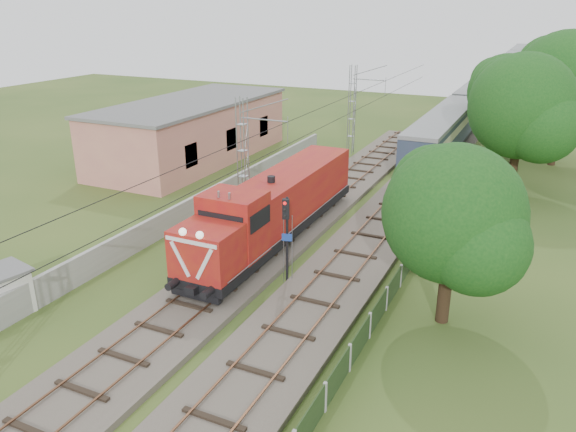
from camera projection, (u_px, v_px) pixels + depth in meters
The scene contains 15 objects.
ground at pixel (169, 329), 24.12m from camera, with size 140.00×140.00×0.00m, color #304A1B.
track_main at pixel (248, 262), 29.98m from camera, with size 4.20×70.00×0.45m.
track_side at pixel (402, 202), 38.97m from camera, with size 4.20×80.00×0.45m.
catenary at pixel (244, 163), 34.00m from camera, with size 3.31×70.00×8.00m.
boundary_wall at pixel (198, 206), 36.59m from camera, with size 0.25×40.00×1.50m, color #9E9E99.
station_building at pixel (192, 130), 49.45m from camera, with size 8.40×20.40×5.22m.
fence at pixel (370, 325), 23.26m from camera, with size 0.12×32.00×1.20m.
locomotive at pixel (275, 207), 32.06m from camera, with size 2.97×16.98×4.31m.
coach_rake at pixel (498, 76), 87.66m from camera, with size 2.95×110.38×3.41m.
signal_post at pixel (286, 226), 26.83m from camera, with size 0.50×0.39×4.56m.
relay_hut at pixel (5, 291), 25.03m from camera, with size 2.46×2.46×2.13m.
tree_a at pixel (455, 216), 22.95m from camera, with size 6.14×5.85×7.96m.
tree_b at pixel (524, 108), 39.12m from camera, with size 7.78×7.41×10.09m.
tree_c at pixel (506, 93), 50.00m from camera, with size 6.98×6.65×9.05m.
tree_d at pixel (566, 83), 46.07m from camera, with size 8.66×8.25×11.22m.
Camera 1 is at (13.52, -16.64, 13.12)m, focal length 35.00 mm.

